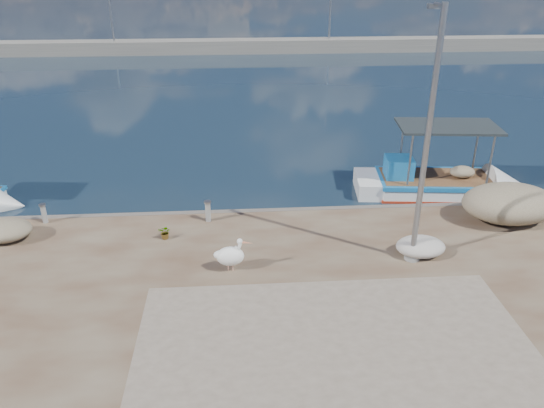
{
  "coord_description": "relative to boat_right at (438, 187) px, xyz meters",
  "views": [
    {
      "loc": [
        -1.09,
        -11.39,
        8.54
      ],
      "look_at": [
        0.0,
        3.8,
        1.3
      ],
      "focal_mm": 35.0,
      "sensor_mm": 36.0,
      "label": 1
    }
  ],
  "objects": [
    {
      "name": "boat_right",
      "position": [
        0.0,
        0.0,
        0.0
      ],
      "size": [
        6.84,
        2.85,
        3.2
      ],
      "rotation": [
        0.0,
        0.0,
        -0.1
      ],
      "color": "white",
      "rests_on": "ground"
    },
    {
      "name": "ground",
      "position": [
        -6.75,
        -7.14,
        -0.25
      ],
      "size": [
        1400.0,
        1400.0,
        0.0
      ],
      "primitive_type": "plane",
      "color": "#162635",
      "rests_on": "ground"
    },
    {
      "name": "quay_patch",
      "position": [
        -5.75,
        -10.14,
        0.25
      ],
      "size": [
        9.0,
        7.0,
        0.01
      ],
      "primitive_type": "cube",
      "color": "gray",
      "rests_on": "quay"
    },
    {
      "name": "net_pile_d",
      "position": [
        -2.54,
        -5.43,
        0.52
      ],
      "size": [
        1.44,
        1.08,
        0.54
      ],
      "primitive_type": "ellipsoid",
      "color": "beige",
      "rests_on": "quay"
    },
    {
      "name": "lamp_post",
      "position": [
        -2.85,
        -5.63,
        3.55
      ],
      "size": [
        0.44,
        0.96,
        7.0
      ],
      "color": "gray",
      "rests_on": "quay"
    },
    {
      "name": "net_pile_b",
      "position": [
        -15.03,
        -3.62,
        0.57
      ],
      "size": [
        1.64,
        1.28,
        0.64
      ],
      "primitive_type": "ellipsoid",
      "color": "gray",
      "rests_on": "quay"
    },
    {
      "name": "bollard_far",
      "position": [
        -14.17,
        -2.54,
        0.61
      ],
      "size": [
        0.22,
        0.22,
        0.67
      ],
      "color": "gray",
      "rests_on": "quay"
    },
    {
      "name": "potted_plant",
      "position": [
        -10.1,
        -3.92,
        0.47
      ],
      "size": [
        0.48,
        0.45,
        0.44
      ],
      "primitive_type": "imported",
      "rotation": [
        0.0,
        0.0,
        -0.31
      ],
      "color": "#33722D",
      "rests_on": "quay"
    },
    {
      "name": "net_pile_c",
      "position": [
        1.05,
        -3.43,
        0.86
      ],
      "size": [
        3.11,
        2.22,
        1.22
      ],
      "primitive_type": "ellipsoid",
      "color": "gray",
      "rests_on": "quay"
    },
    {
      "name": "bollard_near",
      "position": [
        -8.82,
        -2.8,
        0.64
      ],
      "size": [
        0.24,
        0.24,
        0.72
      ],
      "color": "gray",
      "rests_on": "quay"
    },
    {
      "name": "pelican",
      "position": [
        -8.08,
        -5.89,
        0.73
      ],
      "size": [
        1.06,
        0.57,
        1.02
      ],
      "rotation": [
        0.0,
        0.0,
        -0.13
      ],
      "color": "tan",
      "rests_on": "quay"
    },
    {
      "name": "breakwater",
      "position": [
        -6.75,
        32.86,
        0.35
      ],
      "size": [
        120.0,
        2.2,
        7.5
      ],
      "color": "gray",
      "rests_on": "ground"
    }
  ]
}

